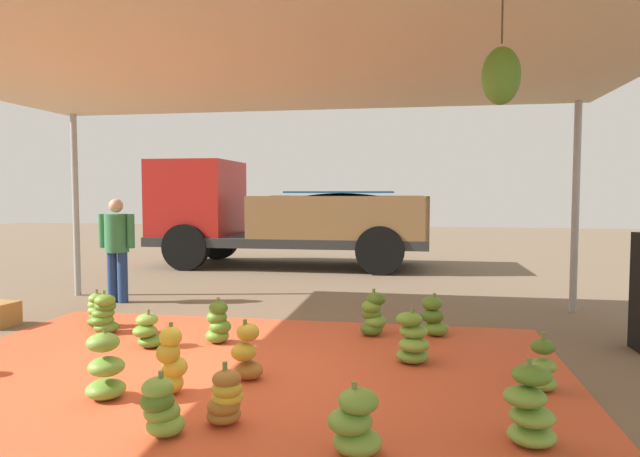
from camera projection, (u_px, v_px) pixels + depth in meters
ground_plane at (303, 307)px, 8.18m from camera, size 40.00×40.00×0.00m
tarp_orange at (238, 371)px, 5.23m from camera, size 6.12×4.20×0.01m
tent_canopy at (232, 54)px, 4.95m from camera, size 8.00×7.00×2.98m
banana_bunch_0 at (530, 409)px, 3.66m from camera, size 0.46×0.44×0.58m
banana_bunch_1 at (171, 362)px, 4.60m from camera, size 0.34×0.32×0.60m
banana_bunch_2 at (226, 399)px, 4.00m from camera, size 0.35×0.33×0.45m
banana_bunch_3 at (161, 408)px, 3.81m from camera, size 0.36×0.34×0.45m
banana_bunch_4 at (218, 323)px, 6.17m from camera, size 0.39×0.36×0.51m
banana_bunch_5 at (373, 315)px, 6.49m from camera, size 0.40×0.37×0.55m
banana_bunch_6 at (412, 340)px, 5.44m from camera, size 0.42×0.42×0.55m
banana_bunch_7 at (105, 369)px, 4.49m from camera, size 0.38×0.36×0.58m
banana_bunch_8 at (434, 317)px, 6.50m from camera, size 0.43×0.40×0.49m
banana_bunch_9 at (543, 367)px, 4.67m from camera, size 0.33×0.35×0.50m
banana_bunch_10 at (148, 332)px, 6.00m from camera, size 0.41×0.38×0.41m
banana_bunch_11 at (104, 315)px, 6.61m from camera, size 0.44×0.40×0.51m
banana_bunch_13 at (355, 424)px, 3.54m from camera, size 0.42×0.38×0.47m
banana_bunch_14 at (247, 354)px, 4.96m from camera, size 0.31×0.31×0.54m
banana_bunch_15 at (98, 311)px, 6.92m from camera, size 0.31×0.32×0.47m
cargo_truck_main at (278, 214)px, 12.73m from camera, size 6.17×2.40×2.40m
worker_0 at (117, 242)px, 8.47m from camera, size 0.58×0.35×1.58m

